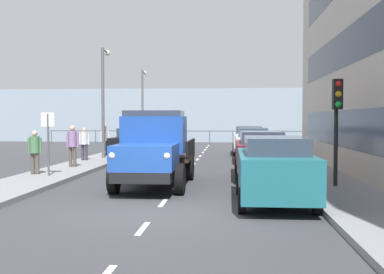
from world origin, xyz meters
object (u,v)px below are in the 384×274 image
Objects in this scene: car_white_kerbside_2 at (252,144)px; car_black_oppositeside_0 at (136,145)px; car_silver_kerbside_3 at (248,140)px; pedestrian_with_bag at (73,142)px; car_navy_oppositeside_1 at (156,139)px; lamp_post_promenade at (104,91)px; car_maroon_kerbside_1 at (261,154)px; pedestrian_couple_a at (105,138)px; car_teal_kerbside_near at (274,169)px; traffic_light_near at (337,109)px; pedestrian_strolling at (35,149)px; pedestrian_in_dark_coat at (84,141)px; lamp_post_far at (143,100)px; truck_vintage_blue at (154,150)px; street_sign at (48,133)px.

car_black_oppositeside_0 is at bearing 9.78° from car_white_kerbside_2.
pedestrian_with_bag reaches higher than car_silver_kerbside_3.
car_white_kerbside_2 is 2.36× the size of pedestrian_with_bag.
car_navy_oppositeside_1 is 5.69m from lamp_post_promenade.
car_maroon_kerbside_1 is 2.69× the size of pedestrian_couple_a.
car_navy_oppositeside_1 is at bearing -70.74° from car_teal_kerbside_near.
car_white_kerbside_2 is at bearing 166.64° from pedestrian_couple_a.
car_silver_kerbside_3 is 1.42× the size of traffic_light_near.
traffic_light_near is at bearing 102.61° from car_white_kerbside_2.
car_maroon_kerbside_1 is at bearing -174.49° from pedestrian_strolling.
car_teal_kerbside_near is 3.40m from traffic_light_near.
car_black_oppositeside_0 is at bearing -173.30° from pedestrian_in_dark_coat.
car_silver_kerbside_3 is 1.12× the size of car_black_oppositeside_0.
lamp_post_far reaches higher than car_teal_kerbside_near.
car_teal_kerbside_near is 2.60× the size of pedestrian_strolling.
pedestrian_in_dark_coat is (8.21, 6.38, 0.19)m from car_silver_kerbside_3.
car_white_kerbside_2 is at bearing -111.59° from truck_vintage_blue.
pedestrian_in_dark_coat is at bearing 87.32° from lamp_post_far.
car_silver_kerbside_3 is at bearing -142.17° from pedestrian_in_dark_coat.
pedestrian_strolling is at bearing -21.59° from truck_vintage_blue.
pedestrian_strolling is at bearing -28.83° from street_sign.
pedestrian_in_dark_coat is at bearing 70.68° from lamp_post_promenade.
street_sign is at bearing 58.75° from car_silver_kerbside_3.
pedestrian_couple_a is 9.42m from lamp_post_far.
pedestrian_strolling is at bearing 88.17° from lamp_post_far.
lamp_post_promenade is at bearing -56.74° from car_teal_kerbside_near.
lamp_post_promenade is 7.89m from street_sign.
car_teal_kerbside_near is (-3.51, 2.52, -0.28)m from truck_vintage_blue.
pedestrian_in_dark_coat is 13.02m from traffic_light_near.
car_white_kerbside_2 is 5.77m from car_black_oppositeside_0.
car_navy_oppositeside_1 is at bearing -62.87° from car_maroon_kerbside_1.
car_silver_kerbside_3 is (-3.51, -13.96, -0.28)m from truck_vintage_blue.
lamp_post_promenade is (9.71, -9.47, 1.12)m from traffic_light_near.
truck_vintage_blue is 3.24× the size of pedestrian_with_bag.
truck_vintage_blue is 20.42m from lamp_post_far.
pedestrian_strolling is 7.73m from lamp_post_promenade.
car_white_kerbside_2 is 2.57× the size of pedestrian_in_dark_coat.
truck_vintage_blue is 4.35m from street_sign.
truck_vintage_blue is at bearing 37.13° from car_maroon_kerbside_1.
lamp_post_promenade is at bearing -40.32° from car_maroon_kerbside_1.
pedestrian_strolling is (2.52, 6.02, 0.19)m from car_black_oppositeside_0.
car_black_oppositeside_0 is (5.69, -5.22, -0.00)m from car_maroon_kerbside_1.
pedestrian_couple_a is at bearing -90.99° from pedestrian_strolling.
car_navy_oppositeside_1 is 9.49m from pedestrian_with_bag.
car_navy_oppositeside_1 is (0.00, -5.88, 0.00)m from car_black_oppositeside_0.
truck_vintage_blue is 0.99× the size of lamp_post_promenade.
car_maroon_kerbside_1 is 2.50× the size of pedestrian_with_bag.
traffic_light_near is 22.39m from lamp_post_far.
pedestrian_with_bag is (7.72, -7.01, 0.28)m from car_teal_kerbside_near.
pedestrian_with_bag is 0.54× the size of traffic_light_near.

